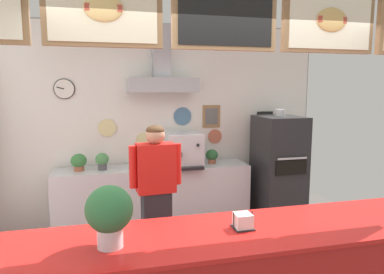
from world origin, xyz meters
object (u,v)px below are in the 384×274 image
potted_sage (212,156)px  napkin_holder (243,222)px  pizza_oven (278,170)px  espresso_machine (183,150)px  potted_rosemary (148,156)px  shop_worker (156,195)px  potted_oregano (102,160)px  potted_basil (79,162)px  basil_vase (109,214)px

potted_sage → napkin_holder: 2.72m
pizza_oven → potted_sage: pizza_oven is taller
espresso_machine → potted_sage: size_ratio=2.79×
potted_rosemary → espresso_machine: bearing=-5.8°
shop_worker → potted_sage: (1.01, 1.26, 0.13)m
potted_oregano → potted_basil: bearing=175.3°
pizza_oven → shop_worker: 2.19m
pizza_oven → napkin_holder: (-1.53, -2.40, 0.28)m
potted_oregano → potted_sage: size_ratio=1.13×
pizza_oven → potted_rosemary: bearing=172.4°
potted_oregano → potted_rosemary: size_ratio=0.83×
potted_rosemary → potted_sage: 0.93m
potted_rosemary → napkin_holder: bearing=-82.9°
shop_worker → potted_oregano: (-0.55, 1.22, 0.15)m
potted_basil → basil_vase: basil_vase is taller
pizza_oven → potted_basil: bearing=175.2°
potted_rosemary → pizza_oven: bearing=-7.6°
pizza_oven → potted_oregano: pizza_oven is taller
potted_rosemary → potted_basil: bearing=-179.1°
potted_rosemary → potted_sage: bearing=0.4°
pizza_oven → potted_sage: bearing=164.7°
pizza_oven → shop_worker: bearing=-152.6°
espresso_machine → shop_worker: bearing=-115.0°
potted_basil → potted_rosemary: size_ratio=0.83×
potted_sage → basil_vase: bearing=-118.9°
shop_worker → potted_oregano: bearing=-70.4°
potted_oregano → napkin_holder: bearing=-69.8°
potted_basil → potted_sage: bearing=0.7°
potted_basil → potted_sage: (1.86, 0.02, -0.01)m
pizza_oven → potted_basil: 2.81m
potted_oregano → basil_vase: 2.69m
espresso_machine → potted_sage: espresso_machine is taller
shop_worker → potted_rosemary: (0.08, 1.26, 0.18)m
potted_basil → basil_vase: (0.35, -2.70, 0.21)m
potted_basil → potted_sage: size_ratio=1.13×
pizza_oven → basil_vase: bearing=-134.7°
shop_worker → napkin_holder: (0.41, -1.39, 0.20)m
potted_sage → potted_basil: bearing=-179.3°
espresso_machine → basil_vase: 2.87m
potted_rosemary → basil_vase: size_ratio=0.71×
potted_sage → napkin_holder: size_ratio=1.41×
potted_basil → potted_rosemary: (0.93, 0.02, 0.04)m
pizza_oven → potted_sage: (-0.94, 0.26, 0.21)m
pizza_oven → napkin_holder: bearing=-122.6°
potted_basil → potted_oregano: bearing=-4.7°
potted_oregano → potted_basil: same height
shop_worker → potted_basil: (-0.85, 1.24, 0.15)m
napkin_holder → potted_basil: bearing=115.6°
potted_oregano → shop_worker: bearing=-65.8°
espresso_machine → potted_sage: bearing=7.2°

